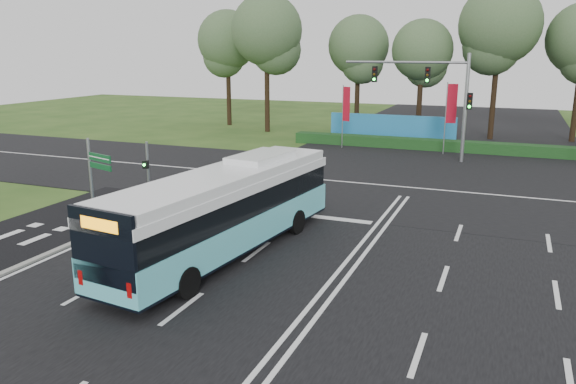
# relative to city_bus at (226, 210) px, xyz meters

# --- Properties ---
(ground) EXTENTS (120.00, 120.00, 0.00)m
(ground) POSITION_rel_city_bus_xyz_m (4.23, 0.54, -1.66)
(ground) COLOR #2B4D19
(ground) RESTS_ON ground
(road_main) EXTENTS (20.00, 120.00, 0.04)m
(road_main) POSITION_rel_city_bus_xyz_m (4.23, 0.54, -1.64)
(road_main) COLOR black
(road_main) RESTS_ON ground
(road_cross) EXTENTS (120.00, 14.00, 0.05)m
(road_cross) POSITION_rel_city_bus_xyz_m (4.23, 12.54, -1.64)
(road_cross) COLOR black
(road_cross) RESTS_ON ground
(bike_path) EXTENTS (5.00, 18.00, 0.06)m
(bike_path) POSITION_rel_city_bus_xyz_m (-8.27, -2.46, -1.63)
(bike_path) COLOR black
(bike_path) RESTS_ON ground
(kerb_strip) EXTENTS (0.25, 18.00, 0.12)m
(kerb_strip) POSITION_rel_city_bus_xyz_m (-5.87, -2.46, -1.60)
(kerb_strip) COLOR gray
(kerb_strip) RESTS_ON ground
(city_bus) EXTENTS (3.75, 11.69, 3.30)m
(city_bus) POSITION_rel_city_bus_xyz_m (0.00, 0.00, 0.00)
(city_bus) COLOR #5AC7D2
(city_bus) RESTS_ON ground
(pedestrian_signal) EXTENTS (0.29, 0.41, 3.18)m
(pedestrian_signal) POSITION_rel_city_bus_xyz_m (-5.97, 3.76, 0.08)
(pedestrian_signal) COLOR gray
(pedestrian_signal) RESTS_ON ground
(street_sign) EXTENTS (1.44, 0.54, 3.86)m
(street_sign) POSITION_rel_city_bus_xyz_m (-5.69, 0.04, 0.78)
(street_sign) COLOR gray
(street_sign) RESTS_ON ground
(banner_flag_left) EXTENTS (0.64, 0.32, 4.68)m
(banner_flag_left) POSITION_rel_city_bus_xyz_m (-2.41, 23.32, 1.39)
(banner_flag_left) COLOR gray
(banner_flag_left) RESTS_ON ground
(banner_flag_mid) EXTENTS (0.74, 0.16, 5.04)m
(banner_flag_mid) POSITION_rel_city_bus_xyz_m (5.03, 23.53, 1.61)
(banner_flag_mid) COLOR gray
(banner_flag_mid) RESTS_ON ground
(traffic_light_gantry) EXTENTS (8.41, 0.28, 7.00)m
(traffic_light_gantry) POSITION_rel_city_bus_xyz_m (4.44, 21.04, 3.00)
(traffic_light_gantry) COLOR gray
(traffic_light_gantry) RESTS_ON ground
(hedge) EXTENTS (22.00, 1.20, 0.80)m
(hedge) POSITION_rel_city_bus_xyz_m (4.23, 25.04, -1.26)
(hedge) COLOR #153B17
(hedge) RESTS_ON ground
(blue_hoarding) EXTENTS (10.00, 0.30, 2.20)m
(blue_hoarding) POSITION_rel_city_bus_xyz_m (0.23, 27.54, -0.56)
(blue_hoarding) COLOR #2178B2
(blue_hoarding) RESTS_ON ground
(eucalyptus_row) EXTENTS (41.73, 9.55, 12.37)m
(eucalyptus_row) POSITION_rel_city_bus_xyz_m (0.71, 31.74, 6.54)
(eucalyptus_row) COLOR black
(eucalyptus_row) RESTS_ON ground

